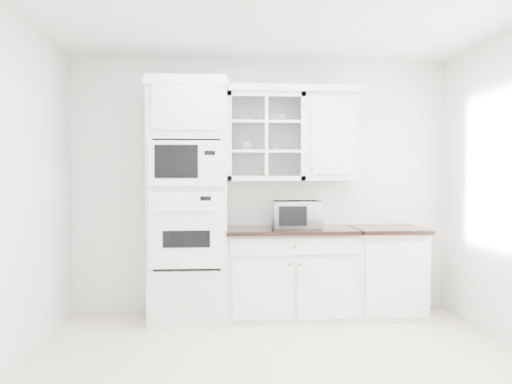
{
  "coord_description": "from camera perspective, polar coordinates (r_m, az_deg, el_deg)",
  "views": [
    {
      "loc": [
        -0.4,
        -3.6,
        1.46
      ],
      "look_at": [
        -0.1,
        1.05,
        1.3
      ],
      "focal_mm": 35.0,
      "sensor_mm": 36.0,
      "label": 1
    }
  ],
  "objects": [
    {
      "name": "ground",
      "position": [
        3.9,
        2.62,
        -19.95
      ],
      "size": [
        4.0,
        3.5,
        0.01
      ],
      "primitive_type": "cube",
      "color": "beige",
      "rests_on": "ground"
    },
    {
      "name": "countertop_microwave",
      "position": [
        5.1,
        4.64,
        -2.56
      ],
      "size": [
        0.48,
        0.4,
        0.28
      ],
      "primitive_type": "imported",
      "rotation": [
        0.0,
        0.0,
        3.13
      ],
      "color": "white",
      "rests_on": "base_cabinet_run"
    },
    {
      "name": "bowl_b",
      "position": [
        5.26,
        2.51,
        8.36
      ],
      "size": [
        0.24,
        0.24,
        0.07
      ],
      "primitive_type": "imported",
      "rotation": [
        0.0,
        0.0,
        0.08
      ],
      "color": "white",
      "rests_on": "upper_cabinet_glass"
    },
    {
      "name": "cup_b",
      "position": [
        5.21,
        2.2,
        5.2
      ],
      "size": [
        0.1,
        0.1,
        0.09
      ],
      "primitive_type": "imported",
      "rotation": [
        0.0,
        0.0,
        0.09
      ],
      "color": "white",
      "rests_on": "upper_cabinet_glass"
    },
    {
      "name": "extra_base_cabinet",
      "position": [
        5.41,
        14.64,
        -8.72
      ],
      "size": [
        0.72,
        0.67,
        0.92
      ],
      "color": "silver",
      "rests_on": "ground"
    },
    {
      "name": "cup_a",
      "position": [
        5.2,
        -1.14,
        5.25
      ],
      "size": [
        0.15,
        0.15,
        0.1
      ],
      "primitive_type": "imported",
      "rotation": [
        0.0,
        0.0,
        -0.26
      ],
      "color": "white",
      "rests_on": "upper_cabinet_glass"
    },
    {
      "name": "upper_cabinet_solid",
      "position": [
        5.31,
        8.37,
        6.16
      ],
      "size": [
        0.55,
        0.33,
        0.9
      ],
      "primitive_type": "cube",
      "color": "silver",
      "rests_on": "room_shell"
    },
    {
      "name": "bowl_a",
      "position": [
        5.24,
        -0.99,
        8.29
      ],
      "size": [
        0.24,
        0.24,
        0.05
      ],
      "primitive_type": "imported",
      "rotation": [
        0.0,
        0.0,
        -0.12
      ],
      "color": "white",
      "rests_on": "upper_cabinet_glass"
    },
    {
      "name": "room_shell",
      "position": [
        4.06,
        1.99,
        6.48
      ],
      "size": [
        4.0,
        3.5,
        2.7
      ],
      "color": "white",
      "rests_on": "ground"
    },
    {
      "name": "base_cabinet_run",
      "position": [
        5.19,
        3.96,
        -9.12
      ],
      "size": [
        1.32,
        0.67,
        0.92
      ],
      "color": "silver",
      "rests_on": "ground"
    },
    {
      "name": "crown_molding",
      "position": [
        5.24,
        -0.09,
        11.59
      ],
      "size": [
        2.14,
        0.38,
        0.07
      ],
      "primitive_type": "cube",
      "color": "white",
      "rests_on": "room_shell"
    },
    {
      "name": "oven_column",
      "position": [
        5.03,
        -7.68,
        -1.01
      ],
      "size": [
        0.76,
        0.68,
        2.4
      ],
      "color": "silver",
      "rests_on": "ground"
    },
    {
      "name": "upper_cabinet_glass",
      "position": [
        5.21,
        1.05,
        6.26
      ],
      "size": [
        0.8,
        0.33,
        0.9
      ],
      "color": "silver",
      "rests_on": "room_shell"
    }
  ]
}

